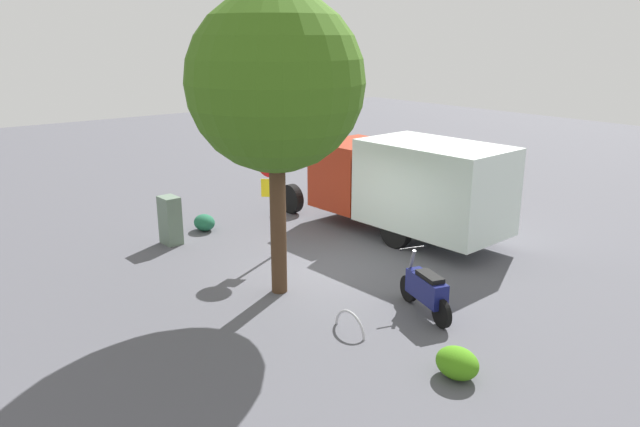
% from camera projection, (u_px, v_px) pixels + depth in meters
% --- Properties ---
extents(ground_plane, '(60.00, 60.00, 0.00)m').
position_uv_depth(ground_plane, '(328.00, 271.00, 14.04)').
color(ground_plane, '#4E4E56').
extents(box_truck_near, '(7.13, 2.55, 2.67)m').
position_uv_depth(box_truck_near, '(403.00, 181.00, 16.26)').
color(box_truck_near, black).
rests_on(box_truck_near, ground).
extents(motorcycle, '(1.76, 0.77, 1.20)m').
position_uv_depth(motorcycle, '(426.00, 290.00, 11.72)').
color(motorcycle, black).
rests_on(motorcycle, ground).
extents(stop_sign, '(0.71, 0.33, 2.79)m').
position_uv_depth(stop_sign, '(270.00, 185.00, 14.42)').
color(stop_sign, '#9E9EA3').
rests_on(stop_sign, ground).
extents(street_tree, '(3.53, 3.53, 6.18)m').
position_uv_depth(street_tree, '(275.00, 84.00, 11.69)').
color(street_tree, '#47301E').
rests_on(street_tree, ground).
extents(utility_cabinet, '(0.59, 0.45, 1.28)m').
position_uv_depth(utility_cabinet, '(170.00, 220.00, 15.74)').
color(utility_cabinet, slate).
rests_on(utility_cabinet, ground).
extents(bike_rack_hoop, '(0.85, 0.08, 0.85)m').
position_uv_depth(bike_rack_hoop, '(350.00, 332.00, 11.15)').
color(bike_rack_hoop, '#B7B7BC').
rests_on(bike_rack_hoop, ground).
extents(shrub_near_sign, '(0.68, 0.56, 0.46)m').
position_uv_depth(shrub_near_sign, '(204.00, 223.00, 16.93)').
color(shrub_near_sign, '#216243').
rests_on(shrub_near_sign, ground).
extents(shrub_mid_verge, '(0.74, 0.60, 0.50)m').
position_uv_depth(shrub_mid_verge, '(457.00, 363.00, 9.61)').
color(shrub_mid_verge, '#458817').
rests_on(shrub_mid_verge, ground).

